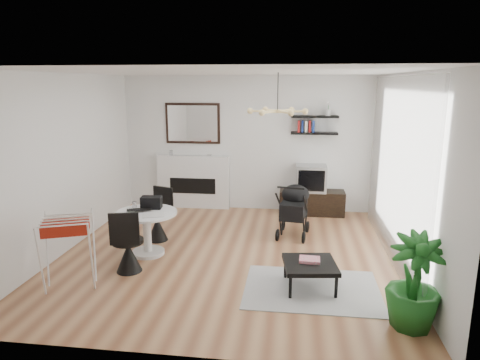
# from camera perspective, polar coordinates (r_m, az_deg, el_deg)

# --- Properties ---
(floor) EXTENTS (5.00, 5.00, 0.00)m
(floor) POSITION_cam_1_polar(r_m,az_deg,el_deg) (6.61, -1.64, -9.92)
(floor) COLOR brown
(floor) RESTS_ON ground
(ceiling) EXTENTS (5.00, 5.00, 0.00)m
(ceiling) POSITION_cam_1_polar(r_m,az_deg,el_deg) (6.09, -1.81, 14.20)
(ceiling) COLOR white
(ceiling) RESTS_ON wall_back
(wall_back) EXTENTS (5.00, 0.00, 5.00)m
(wall_back) POSITION_cam_1_polar(r_m,az_deg,el_deg) (8.65, 0.89, 4.84)
(wall_back) COLOR white
(wall_back) RESTS_ON floor
(wall_left) EXTENTS (0.00, 5.00, 5.00)m
(wall_left) POSITION_cam_1_polar(r_m,az_deg,el_deg) (7.04, -22.25, 2.03)
(wall_left) COLOR white
(wall_left) RESTS_ON floor
(wall_right) EXTENTS (0.00, 5.00, 5.00)m
(wall_right) POSITION_cam_1_polar(r_m,az_deg,el_deg) (6.32, 21.27, 0.97)
(wall_right) COLOR white
(wall_right) RESTS_ON floor
(sheer_curtain) EXTENTS (0.04, 3.60, 2.60)m
(sheer_curtain) POSITION_cam_1_polar(r_m,az_deg,el_deg) (6.49, 20.00, 1.36)
(sheer_curtain) COLOR white
(sheer_curtain) RESTS_ON wall_right
(fireplace) EXTENTS (1.50, 0.17, 2.16)m
(fireplace) POSITION_cam_1_polar(r_m,az_deg,el_deg) (8.89, -6.24, 0.63)
(fireplace) COLOR white
(fireplace) RESTS_ON floor
(shelf_lower) EXTENTS (0.90, 0.25, 0.04)m
(shelf_lower) POSITION_cam_1_polar(r_m,az_deg,el_deg) (8.45, 9.86, 6.17)
(shelf_lower) COLOR black
(shelf_lower) RESTS_ON wall_back
(shelf_upper) EXTENTS (0.90, 0.25, 0.04)m
(shelf_upper) POSITION_cam_1_polar(r_m,az_deg,el_deg) (8.42, 9.94, 8.33)
(shelf_upper) COLOR black
(shelf_upper) RESTS_ON wall_back
(pendant_lamp) EXTENTS (0.90, 0.90, 0.10)m
(pendant_lamp) POSITION_cam_1_polar(r_m,az_deg,el_deg) (6.33, 5.02, 9.13)
(pendant_lamp) COLOR #DEBE74
(pendant_lamp) RESTS_ON ceiling
(tv_console) EXTENTS (1.27, 0.44, 0.47)m
(tv_console) POSITION_cam_1_polar(r_m,az_deg,el_deg) (8.61, 9.54, -2.95)
(tv_console) COLOR black
(tv_console) RESTS_ON floor
(crt_tv) EXTENTS (0.59, 0.51, 0.51)m
(crt_tv) POSITION_cam_1_polar(r_m,az_deg,el_deg) (8.49, 9.44, 0.25)
(crt_tv) COLOR #AEAEB0
(crt_tv) RESTS_ON tv_console
(dining_table) EXTENTS (0.92, 0.92, 0.67)m
(dining_table) POSITION_cam_1_polar(r_m,az_deg,el_deg) (6.62, -12.31, -6.07)
(dining_table) COLOR white
(dining_table) RESTS_ON floor
(laptop) EXTENTS (0.43, 0.35, 0.03)m
(laptop) POSITION_cam_1_polar(r_m,az_deg,el_deg) (6.56, -13.28, -4.07)
(laptop) COLOR black
(laptop) RESTS_ON dining_table
(black_bag) EXTENTS (0.32, 0.21, 0.18)m
(black_bag) POSITION_cam_1_polar(r_m,az_deg,el_deg) (6.70, -11.73, -2.94)
(black_bag) COLOR black
(black_bag) RESTS_ON dining_table
(newspaper) EXTENTS (0.37, 0.34, 0.01)m
(newspaper) POSITION_cam_1_polar(r_m,az_deg,el_deg) (6.37, -11.50, -4.57)
(newspaper) COLOR white
(newspaper) RESTS_ON dining_table
(drinking_glass) EXTENTS (0.06, 0.06, 0.11)m
(drinking_glass) POSITION_cam_1_polar(r_m,az_deg,el_deg) (6.77, -13.90, -3.23)
(drinking_glass) COLOR white
(drinking_glass) RESTS_ON dining_table
(chair_far) EXTENTS (0.45, 0.47, 0.87)m
(chair_far) POSITION_cam_1_polar(r_m,az_deg,el_deg) (7.23, -10.88, -5.77)
(chair_far) COLOR black
(chair_far) RESTS_ON floor
(chair_near) EXTENTS (0.45, 0.47, 0.90)m
(chair_near) POSITION_cam_1_polar(r_m,az_deg,el_deg) (6.14, -14.68, -9.30)
(chair_near) COLOR black
(chair_near) RESTS_ON floor
(drying_rack) EXTENTS (0.79, 0.77, 0.93)m
(drying_rack) POSITION_cam_1_polar(r_m,az_deg,el_deg) (5.85, -21.90, -8.85)
(drying_rack) COLOR white
(drying_rack) RESTS_ON floor
(stroller) EXTENTS (0.59, 0.83, 0.96)m
(stroller) POSITION_cam_1_polar(r_m,az_deg,el_deg) (7.34, 7.20, -4.22)
(stroller) COLOR black
(stroller) RESTS_ON floor
(rug) EXTENTS (1.69, 1.22, 0.01)m
(rug) POSITION_cam_1_polar(r_m,az_deg,el_deg) (5.65, 9.54, -14.16)
(rug) COLOR gray
(rug) RESTS_ON floor
(coffee_table) EXTENTS (0.73, 0.73, 0.33)m
(coffee_table) POSITION_cam_1_polar(r_m,az_deg,el_deg) (5.57, 9.31, -11.18)
(coffee_table) COLOR black
(coffee_table) RESTS_ON rug
(magazines) EXTENTS (0.27, 0.21, 0.04)m
(magazines) POSITION_cam_1_polar(r_m,az_deg,el_deg) (5.59, 9.27, -10.45)
(magazines) COLOR #D93653
(magazines) RESTS_ON coffee_table
(potted_plant) EXTENTS (0.59, 0.59, 1.04)m
(potted_plant) POSITION_cam_1_polar(r_m,az_deg,el_deg) (4.95, 22.22, -12.48)
(potted_plant) COLOR #19581A
(potted_plant) RESTS_ON floor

